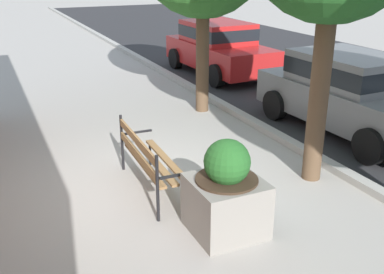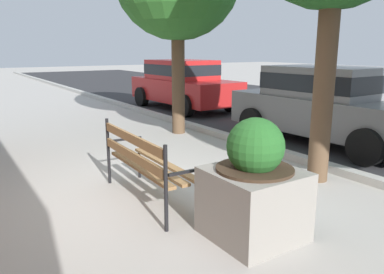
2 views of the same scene
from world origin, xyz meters
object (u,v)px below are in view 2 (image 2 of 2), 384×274
object	(u,v)px
concrete_planter	(254,188)
parked_car_red	(183,83)
park_bench	(144,160)
parked_car_grey	(328,102)

from	to	relation	value
concrete_planter	parked_car_red	xyz separation A→B (m)	(-7.84, 4.01, 0.32)
park_bench	parked_car_grey	xyz separation A→B (m)	(-0.78, 4.53, 0.30)
concrete_planter	parked_car_red	bearing A→B (deg)	152.89
park_bench	concrete_planter	xyz separation A→B (m)	(1.45, 0.51, -0.02)
parked_car_red	parked_car_grey	size ratio (longest dim) A/B	1.00
park_bench	concrete_planter	bearing A→B (deg)	19.47
concrete_planter	park_bench	bearing A→B (deg)	-160.53
park_bench	concrete_planter	size ratio (longest dim) A/B	1.45
park_bench	parked_car_grey	world-z (taller)	parked_car_grey
park_bench	parked_car_red	distance (m)	7.83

